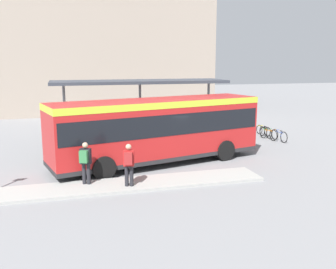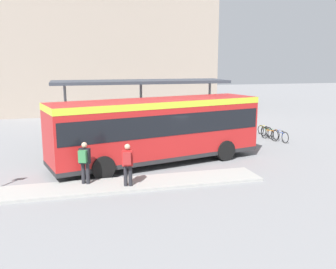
% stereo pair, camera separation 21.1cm
% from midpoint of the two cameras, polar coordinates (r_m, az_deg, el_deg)
% --- Properties ---
extents(ground_plane, '(120.00, 120.00, 0.00)m').
position_cam_midpoint_polar(ground_plane, '(18.75, -1.88, -4.38)').
color(ground_plane, gray).
extents(curb_island, '(10.80, 1.80, 0.12)m').
position_cam_midpoint_polar(curb_island, '(15.50, -5.46, -7.53)').
color(curb_island, '#9E9E99').
rests_on(curb_island, ground_plane).
extents(city_bus, '(10.86, 5.03, 3.18)m').
position_cam_midpoint_polar(city_bus, '(18.35, -1.89, 1.22)').
color(city_bus, red).
rests_on(city_bus, ground_plane).
extents(pedestrian_waiting, '(0.46, 0.51, 1.71)m').
position_cam_midpoint_polar(pedestrian_waiting, '(14.79, -6.42, -4.25)').
color(pedestrian_waiting, '#232328').
rests_on(pedestrian_waiting, curb_island).
extents(pedestrian_companion, '(0.51, 0.54, 1.72)m').
position_cam_midpoint_polar(pedestrian_companion, '(15.33, -12.87, -3.89)').
color(pedestrian_companion, '#232328').
rests_on(pedestrian_companion, curb_island).
extents(bicycle_blue, '(0.48, 1.67, 0.72)m').
position_cam_midpoint_polar(bicycle_blue, '(24.78, 16.37, -0.17)').
color(bicycle_blue, black).
rests_on(bicycle_blue, ground_plane).
extents(bicycle_orange, '(0.48, 1.72, 0.75)m').
position_cam_midpoint_polar(bicycle_orange, '(25.18, 14.80, 0.11)').
color(bicycle_orange, black).
rests_on(bicycle_orange, ground_plane).
extents(bicycle_green, '(0.48, 1.58, 0.68)m').
position_cam_midpoint_polar(bicycle_green, '(25.90, 14.42, 0.35)').
color(bicycle_green, black).
rests_on(bicycle_green, ground_plane).
extents(bicycle_yellow, '(0.48, 1.51, 0.66)m').
position_cam_midpoint_polar(bicycle_yellow, '(26.62, 14.10, 0.62)').
color(bicycle_yellow, black).
rests_on(bicycle_yellow, ground_plane).
extents(station_shelter, '(10.72, 3.02, 3.86)m').
position_cam_midpoint_polar(station_shelter, '(23.34, -4.58, 7.80)').
color(station_shelter, '#383D47').
rests_on(station_shelter, ground_plane).
extents(potted_planter_near_shelter, '(0.98, 0.98, 1.38)m').
position_cam_midpoint_polar(potted_planter_near_shelter, '(21.17, -15.08, -1.01)').
color(potted_planter_near_shelter, slate).
rests_on(potted_planter_near_shelter, ground_plane).
extents(potted_planter_far_side, '(0.99, 0.99, 1.40)m').
position_cam_midpoint_polar(potted_planter_far_side, '(20.86, -8.47, -0.89)').
color(potted_planter_far_side, slate).
rests_on(potted_planter_far_side, ground_plane).
extents(station_building, '(21.25, 13.50, 15.59)m').
position_cam_midpoint_polar(station_building, '(42.30, -10.45, 14.65)').
color(station_building, gray).
rests_on(station_building, ground_plane).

